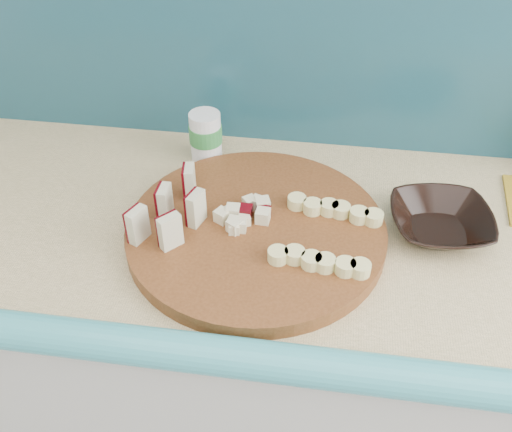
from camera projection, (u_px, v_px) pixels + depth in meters
name	position (u px, v px, depth m)	size (l,w,h in m)	color
kitchen_counter	(370.00, 381.00, 1.31)	(2.20, 0.63, 0.91)	beige
backsplash	(417.00, 35.00, 1.07)	(2.20, 0.02, 0.50)	teal
cutting_board	(256.00, 231.00, 1.00)	(0.45, 0.45, 0.03)	#4D2810
apple_wedges	(171.00, 209.00, 0.98)	(0.11, 0.18, 0.06)	beige
apple_chunks	(240.00, 217.00, 0.99)	(0.08, 0.07, 0.02)	beige
banana_slices	(327.00, 234.00, 0.96)	(0.19, 0.19, 0.02)	#E2D98A
brown_bowl	(440.00, 222.00, 1.01)	(0.18, 0.18, 0.04)	black
canister	(206.00, 137.00, 1.16)	(0.07, 0.07, 0.11)	silver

